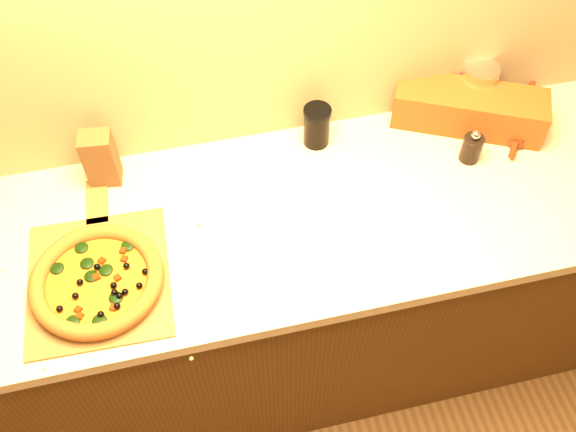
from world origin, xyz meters
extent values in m
plane|color=#9E8460|center=(0.00, 1.75, 1.35)|extent=(4.00, 0.00, 4.00)
cube|color=#4E2F10|center=(0.00, 1.43, 0.43)|extent=(2.80, 0.65, 0.86)
cube|color=beige|center=(0.00, 1.43, 0.88)|extent=(2.84, 0.68, 0.04)
cube|color=brown|center=(-0.44, 1.33, 0.90)|extent=(0.38, 0.42, 0.01)
cube|color=brown|center=(-0.43, 1.59, 0.90)|extent=(0.07, 0.16, 0.01)
cylinder|color=#BD712F|center=(-0.44, 1.31, 0.92)|extent=(0.32, 0.32, 0.02)
cylinder|color=gold|center=(-0.44, 1.31, 0.93)|extent=(0.27, 0.27, 0.01)
torus|color=brown|center=(-0.44, 1.31, 0.94)|extent=(0.34, 0.34, 0.04)
ellipsoid|color=black|center=(-0.39, 1.34, 0.94)|extent=(0.04, 0.04, 0.01)
sphere|color=black|center=(-0.48, 1.29, 0.94)|extent=(0.02, 0.02, 0.02)
cube|color=#942005|center=(-0.42, 1.26, 0.94)|extent=(0.02, 0.02, 0.01)
cylinder|color=black|center=(-0.37, 1.27, 0.90)|extent=(0.04, 0.04, 0.01)
cylinder|color=black|center=(0.67, 1.51, 0.94)|extent=(0.06, 0.06, 0.09)
sphere|color=silver|center=(0.67, 1.51, 1.00)|extent=(0.03, 0.03, 0.03)
cylinder|color=#57210E|center=(0.89, 1.61, 0.92)|extent=(0.18, 0.22, 0.05)
cylinder|color=#57210E|center=(0.97, 1.73, 0.92)|extent=(0.05, 0.06, 0.02)
cylinder|color=#57210E|center=(0.80, 1.49, 0.92)|extent=(0.05, 0.06, 0.02)
cylinder|color=silver|center=(0.77, 1.72, 0.98)|extent=(0.11, 0.11, 0.16)
cylinder|color=#950F05|center=(0.77, 1.72, 0.99)|extent=(0.11, 0.11, 0.07)
cube|color=brown|center=(0.72, 1.65, 0.96)|extent=(0.47, 0.33, 0.13)
cube|color=brown|center=(-0.39, 1.67, 0.99)|extent=(0.10, 0.08, 0.18)
cylinder|color=black|center=(0.24, 1.68, 0.96)|extent=(0.08, 0.08, 0.12)
cylinder|color=black|center=(0.24, 1.68, 1.03)|extent=(0.08, 0.08, 0.01)
camera|label=1|loc=(-0.15, 0.37, 2.34)|focal=40.00mm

